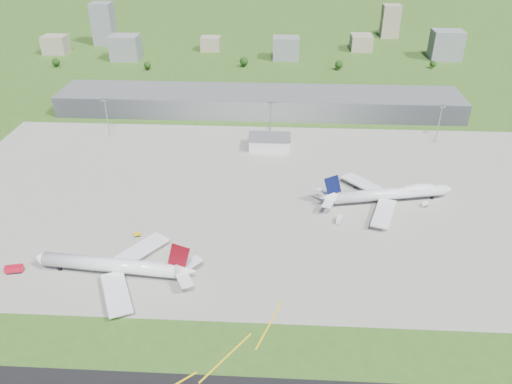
# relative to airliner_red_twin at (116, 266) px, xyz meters

# --- Properties ---
(ground) EXTENTS (1400.00, 1400.00, 0.00)m
(ground) POSITION_rel_airliner_red_twin_xyz_m (51.51, 180.36, -5.30)
(ground) COLOR #31561A
(ground) RESTS_ON ground
(apron) EXTENTS (360.00, 190.00, 0.08)m
(apron) POSITION_rel_airliner_red_twin_xyz_m (61.51, 70.36, -5.26)
(apron) COLOR gray
(apron) RESTS_ON ground
(terminal) EXTENTS (300.00, 42.00, 15.00)m
(terminal) POSITION_rel_airliner_red_twin_xyz_m (51.51, 195.36, 2.20)
(terminal) COLOR slate
(terminal) RESTS_ON ground
(ops_building) EXTENTS (26.00, 16.00, 8.00)m
(ops_building) POSITION_rel_airliner_red_twin_xyz_m (61.51, 130.36, -1.30)
(ops_building) COLOR silver
(ops_building) RESTS_ON ground
(mast_west) EXTENTS (3.50, 2.00, 25.90)m
(mast_west) POSITION_rel_airliner_red_twin_xyz_m (-48.49, 145.36, 12.40)
(mast_west) COLOR gray
(mast_west) RESTS_ON ground
(mast_center) EXTENTS (3.50, 2.00, 25.90)m
(mast_center) POSITION_rel_airliner_red_twin_xyz_m (61.51, 145.36, 12.40)
(mast_center) COLOR gray
(mast_center) RESTS_ON ground
(mast_east) EXTENTS (3.50, 2.00, 25.90)m
(mast_east) POSITION_rel_airliner_red_twin_xyz_m (171.51, 145.36, 12.40)
(mast_east) COLOR gray
(mast_east) RESTS_ON ground
(airliner_red_twin) EXTENTS (72.61, 56.36, 19.92)m
(airliner_red_twin) POSITION_rel_airliner_red_twin_xyz_m (0.00, 0.00, 0.00)
(airliner_red_twin) COLOR white
(airliner_red_twin) RESTS_ON ground
(airliner_blue_quad) EXTENTS (73.11, 56.58, 19.22)m
(airliner_blue_quad) POSITION_rel_airliner_red_twin_xyz_m (127.14, 66.90, 0.04)
(airliner_blue_quad) COLOR white
(airliner_blue_quad) RESTS_ON ground
(fire_truck) EXTENTS (7.80, 4.34, 3.30)m
(fire_truck) POSITION_rel_airliner_red_twin_xyz_m (-45.07, -0.24, -3.66)
(fire_truck) COLOR #B60D21
(fire_truck) RESTS_ON ground
(tug_yellow) EXTENTS (3.98, 3.15, 1.75)m
(tug_yellow) POSITION_rel_airliner_red_twin_xyz_m (1.04, 29.31, -4.39)
(tug_yellow) COLOR #E7B40D
(tug_yellow) RESTS_ON ground
(van_white_near) EXTENTS (3.84, 5.98, 2.78)m
(van_white_near) POSITION_rel_airliner_red_twin_xyz_m (99.05, 46.31, -3.91)
(van_white_near) COLOR silver
(van_white_near) RESTS_ON ground
(van_white_far) EXTENTS (4.38, 3.74, 2.13)m
(van_white_far) POSITION_rel_airliner_red_twin_xyz_m (145.31, 63.89, -4.21)
(van_white_far) COLOR silver
(van_white_far) RESTS_ON ground
(bldg_far_w) EXTENTS (24.00, 20.00, 18.00)m
(bldg_far_w) POSITION_rel_airliner_red_twin_xyz_m (-168.49, 350.36, 3.70)
(bldg_far_w) COLOR gray
(bldg_far_w) RESTS_ON ground
(bldg_w) EXTENTS (28.00, 22.00, 24.00)m
(bldg_w) POSITION_rel_airliner_red_twin_xyz_m (-88.49, 330.36, 6.70)
(bldg_w) COLOR slate
(bldg_w) RESTS_ON ground
(bldg_cw) EXTENTS (20.00, 18.00, 14.00)m
(bldg_cw) POSITION_rel_airliner_red_twin_xyz_m (-8.49, 370.36, 1.70)
(bldg_cw) COLOR gray
(bldg_cw) RESTS_ON ground
(bldg_c) EXTENTS (26.00, 20.00, 22.00)m
(bldg_c) POSITION_rel_airliner_red_twin_xyz_m (71.51, 340.36, 5.70)
(bldg_c) COLOR slate
(bldg_c) RESTS_ON ground
(bldg_ce) EXTENTS (22.00, 24.00, 16.00)m
(bldg_ce) POSITION_rel_airliner_red_twin_xyz_m (151.51, 380.36, 2.70)
(bldg_ce) COLOR gray
(bldg_ce) RESTS_ON ground
(bldg_e) EXTENTS (30.00, 22.00, 28.00)m
(bldg_e) POSITION_rel_airliner_red_twin_xyz_m (231.51, 350.36, 8.70)
(bldg_e) COLOR slate
(bldg_e) RESTS_ON ground
(bldg_tall_w) EXTENTS (22.00, 20.00, 44.00)m
(bldg_tall_w) POSITION_rel_airliner_red_twin_xyz_m (-128.49, 390.36, 16.70)
(bldg_tall_w) COLOR slate
(bldg_tall_w) RESTS_ON ground
(bldg_tall_e) EXTENTS (20.00, 18.00, 36.00)m
(bldg_tall_e) POSITION_rel_airliner_red_twin_xyz_m (191.51, 440.36, 12.70)
(bldg_tall_e) COLOR gray
(bldg_tall_e) RESTS_ON ground
(tree_far_w) EXTENTS (7.20, 7.20, 8.80)m
(tree_far_w) POSITION_rel_airliner_red_twin_xyz_m (-148.49, 300.36, -0.12)
(tree_far_w) COLOR #382314
(tree_far_w) RESTS_ON ground
(tree_w) EXTENTS (6.75, 6.75, 8.25)m
(tree_w) POSITION_rel_airliner_red_twin_xyz_m (-58.49, 295.36, -0.45)
(tree_w) COLOR #382314
(tree_w) RESTS_ON ground
(tree_c) EXTENTS (8.10, 8.10, 9.90)m
(tree_c) POSITION_rel_airliner_red_twin_xyz_m (31.51, 310.36, 0.53)
(tree_c) COLOR #382314
(tree_c) RESTS_ON ground
(tree_e) EXTENTS (7.65, 7.65, 9.35)m
(tree_e) POSITION_rel_airliner_red_twin_xyz_m (121.51, 305.36, 0.21)
(tree_e) COLOR #382314
(tree_e) RESTS_ON ground
(tree_far_e) EXTENTS (6.30, 6.30, 7.70)m
(tree_far_e) POSITION_rel_airliner_red_twin_xyz_m (211.51, 315.36, -0.77)
(tree_far_e) COLOR #382314
(tree_far_e) RESTS_ON ground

